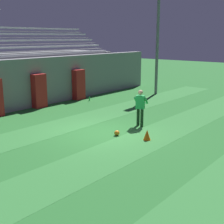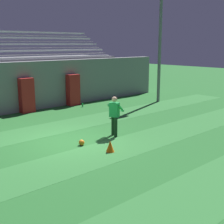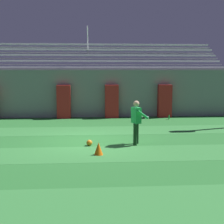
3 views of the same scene
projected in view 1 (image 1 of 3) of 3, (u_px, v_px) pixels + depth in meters
The scene contains 11 objects.
ground_plane at pixel (101, 132), 13.29m from camera, with size 80.00×80.00×0.00m, color #286B2D.
turf_stripe_mid at pixel (139, 142), 12.07m from camera, with size 28.00×2.02×0.01m, color #337A38.
turf_stripe_far at pixel (68, 124), 14.57m from camera, with size 28.00×2.02×0.01m, color #337A38.
back_wall at pixel (12, 85), 17.00m from camera, with size 24.00×0.60×2.80m, color gray.
padding_pillar_gate_right at pixel (39, 91), 17.80m from camera, with size 0.79×0.44×1.93m, color #B21E1E.
padding_pillar_far_right at pixel (79, 85), 20.16m from camera, with size 0.79×0.44×1.93m, color #B21E1E.
floodlight_pole at pixel (158, 24), 21.19m from camera, with size 0.90×0.36×7.61m.
goalkeeper at pixel (140, 106), 14.03m from camera, with size 0.66×0.71×1.67m.
soccer_ball at pixel (117, 133), 12.85m from camera, with size 0.22×0.22×0.22m, color orange.
traffic_cone at pixel (147, 135), 12.27m from camera, with size 0.30×0.30×0.42m, color orange.
water_bottle at pixel (89, 99), 19.86m from camera, with size 0.07×0.07×0.24m, color green.
Camera 1 is at (-9.48, -8.48, 3.97)m, focal length 50.00 mm.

